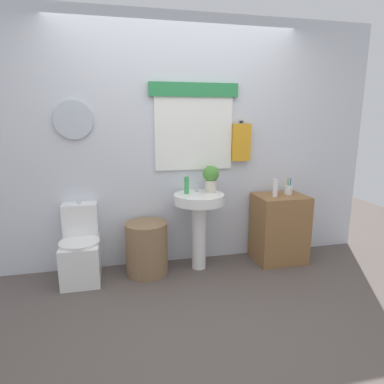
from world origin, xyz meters
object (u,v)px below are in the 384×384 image
object	(u,v)px
wooden_cabinet	(279,228)
potted_plant	(211,177)
toilet	(81,251)
soap_bottle	(187,185)
lotion_bottle	(275,188)
laundry_hamper	(147,248)
pedestal_sink	(199,213)
toothbrush_cup	(288,190)

from	to	relation	value
wooden_cabinet	potted_plant	bearing A→B (deg)	175.62
toilet	wooden_cabinet	world-z (taller)	toilet
wooden_cabinet	soap_bottle	xyz separation A→B (m)	(-1.04, 0.05, 0.52)
soap_bottle	lotion_bottle	bearing A→B (deg)	-5.42
laundry_hamper	potted_plant	distance (m)	0.99
laundry_hamper	lotion_bottle	xyz separation A→B (m)	(1.38, -0.04, 0.57)
pedestal_sink	soap_bottle	world-z (taller)	soap_bottle
soap_bottle	potted_plant	world-z (taller)	potted_plant
potted_plant	lotion_bottle	xyz separation A→B (m)	(0.69, -0.10, -0.13)
wooden_cabinet	toothbrush_cup	world-z (taller)	toothbrush_cup
lotion_bottle	potted_plant	bearing A→B (deg)	171.73
potted_plant	toothbrush_cup	world-z (taller)	potted_plant
potted_plant	pedestal_sink	bearing A→B (deg)	-156.80
toilet	pedestal_sink	bearing A→B (deg)	-1.65
lotion_bottle	toothbrush_cup	world-z (taller)	lotion_bottle
pedestal_sink	lotion_bottle	bearing A→B (deg)	-2.77
pedestal_sink	toothbrush_cup	bearing A→B (deg)	1.12
toilet	soap_bottle	xyz separation A→B (m)	(1.08, 0.02, 0.61)
soap_bottle	pedestal_sink	bearing A→B (deg)	-22.62
laundry_hamper	wooden_cabinet	bearing A→B (deg)	0.00
toilet	pedestal_sink	size ratio (longest dim) A/B	0.93
laundry_hamper	toothbrush_cup	distance (m)	1.66
pedestal_sink	toothbrush_cup	size ratio (longest dim) A/B	4.38
lotion_bottle	toilet	bearing A→B (deg)	177.90
lotion_bottle	wooden_cabinet	bearing A→B (deg)	22.95
pedestal_sink	wooden_cabinet	distance (m)	0.95
wooden_cabinet	lotion_bottle	xyz separation A→B (m)	(-0.09, -0.04, 0.47)
wooden_cabinet	potted_plant	distance (m)	0.99
pedestal_sink	wooden_cabinet	bearing A→B (deg)	-0.00
laundry_hamper	toothbrush_cup	xyz separation A→B (m)	(1.57, 0.02, 0.53)
laundry_hamper	soap_bottle	world-z (taller)	soap_bottle
wooden_cabinet	toothbrush_cup	bearing A→B (deg)	11.87
toothbrush_cup	pedestal_sink	bearing A→B (deg)	-178.88
wooden_cabinet	potted_plant	xyz separation A→B (m)	(-0.78, 0.06, 0.60)
laundry_hamper	pedestal_sink	size ratio (longest dim) A/B	0.67
wooden_cabinet	toothbrush_cup	size ratio (longest dim) A/B	4.05
toilet	wooden_cabinet	bearing A→B (deg)	-0.93
pedestal_sink	wooden_cabinet	xyz separation A→B (m)	(0.92, -0.00, -0.24)
soap_bottle	toilet	bearing A→B (deg)	-179.17
laundry_hamper	lotion_bottle	size ratio (longest dim) A/B	2.85
toothbrush_cup	laundry_hamper	bearing A→B (deg)	-179.28
toilet	potted_plant	xyz separation A→B (m)	(1.34, 0.03, 0.68)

